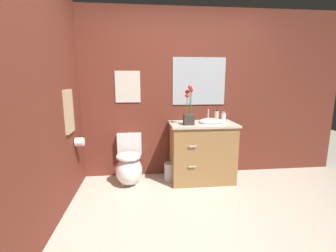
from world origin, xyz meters
TOP-DOWN VIEW (x-y plane):
  - ground_plane at (0.00, 0.00)m, footprint 9.97×9.97m
  - wall_back at (0.20, 1.55)m, footprint 4.65×0.05m
  - wall_left at (-1.52, 0.46)m, footprint 0.05×4.28m
  - toilet at (-0.81, 1.25)m, footprint 0.38×0.59m
  - vanity_cabinet at (0.26, 1.23)m, footprint 0.94×0.56m
  - flower_vase at (0.03, 1.14)m, footprint 0.14×0.14m
  - soap_bottle at (0.44, 1.20)m, footprint 0.06×0.06m
  - lotion_bottle at (0.59, 1.31)m, footprint 0.07×0.07m
  - trash_bin at (-0.21, 1.25)m, footprint 0.18×0.18m
  - wall_poster at (-0.81, 1.52)m, footprint 0.36×0.01m
  - wall_mirror at (0.25, 1.52)m, footprint 0.80×0.01m
  - hanging_towel at (-1.48, 0.90)m, footprint 0.03×0.28m
  - toilet_paper_roll at (-1.43, 1.06)m, footprint 0.11×0.11m

SIDE VIEW (x-z plane):
  - ground_plane at x=0.00m, z-range 0.00..0.00m
  - trash_bin at x=-0.21m, z-range 0.00..0.27m
  - toilet at x=-0.81m, z-range -0.10..0.59m
  - vanity_cabinet at x=0.26m, z-range -0.08..0.97m
  - toilet_paper_roll at x=-1.43m, z-range 0.62..0.74m
  - lotion_bottle at x=0.59m, z-range 0.86..1.00m
  - soap_bottle at x=0.44m, z-range 0.86..1.05m
  - flower_vase at x=0.03m, z-range 0.77..1.30m
  - hanging_towel at x=-1.48m, z-range 0.84..1.36m
  - wall_back at x=0.20m, z-range 0.00..2.50m
  - wall_left at x=-1.52m, z-range 0.00..2.50m
  - wall_poster at x=-0.81m, z-range 1.14..1.60m
  - wall_mirror at x=0.25m, z-range 1.10..1.80m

